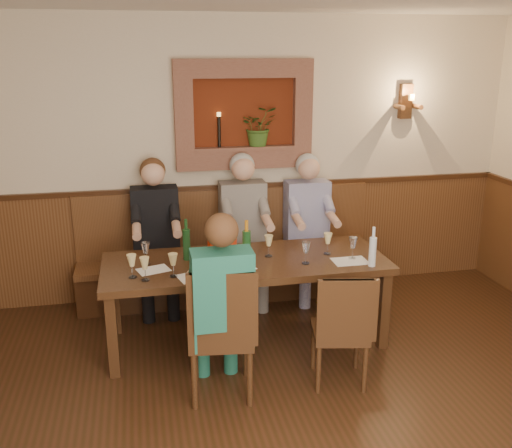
{
  "coord_description": "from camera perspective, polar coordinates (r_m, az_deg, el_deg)",
  "views": [
    {
      "loc": [
        -0.84,
        -2.6,
        2.46
      ],
      "look_at": [
        0.1,
        1.9,
        1.05
      ],
      "focal_mm": 40.0,
      "sensor_mm": 36.0,
      "label": 1
    }
  ],
  "objects": [
    {
      "name": "room_shell",
      "position": [
        2.8,
        6.02,
        5.14
      ],
      "size": [
        6.04,
        6.04,
        2.82
      ],
      "color": "beige",
      "rests_on": "ground"
    },
    {
      "name": "wainscoting",
      "position": [
        3.32,
        5.29,
        -17.43
      ],
      "size": [
        6.02,
        6.02,
        1.15
      ],
      "color": "#502E16",
      "rests_on": "ground"
    },
    {
      "name": "wall_niche",
      "position": [
        5.69,
        -0.78,
        10.43
      ],
      "size": [
        1.36,
        0.3,
        1.06
      ],
      "color": "#5B1F0D",
      "rests_on": "ground"
    },
    {
      "name": "wall_sconce",
      "position": [
        6.2,
        14.8,
        11.7
      ],
      "size": [
        0.25,
        0.2,
        0.35
      ],
      "color": "#502E16",
      "rests_on": "ground"
    },
    {
      "name": "dining_table",
      "position": [
        4.87,
        -1.03,
        -4.46
      ],
      "size": [
        2.4,
        0.9,
        0.75
      ],
      "color": "black",
      "rests_on": "ground"
    },
    {
      "name": "bench",
      "position": [
        5.86,
        -2.76,
        -4.31
      ],
      "size": [
        3.0,
        0.45,
        1.11
      ],
      "color": "#381E0F",
      "rests_on": "ground"
    },
    {
      "name": "chair_near_left",
      "position": [
        4.3,
        -3.49,
        -13.12
      ],
      "size": [
        0.51,
        0.51,
        1.04
      ],
      "rotation": [
        0.0,
        0.0,
        -0.12
      ],
      "color": "black",
      "rests_on": "ground"
    },
    {
      "name": "chair_near_right",
      "position": [
        4.5,
        8.3,
        -12.38
      ],
      "size": [
        0.47,
        0.47,
        0.91
      ],
      "rotation": [
        0.0,
        0.0,
        -0.2
      ],
      "color": "black",
      "rests_on": "ground"
    },
    {
      "name": "person_bench_left",
      "position": [
        5.6,
        -9.86,
        -2.42
      ],
      "size": [
        0.45,
        0.55,
        1.49
      ],
      "color": "black",
      "rests_on": "ground"
    },
    {
      "name": "person_bench_mid",
      "position": [
        5.69,
        -1.16,
        -1.8
      ],
      "size": [
        0.45,
        0.56,
        1.5
      ],
      "color": "#504C49",
      "rests_on": "ground"
    },
    {
      "name": "person_bench_right",
      "position": [
        5.84,
        5.28,
        -1.47
      ],
      "size": [
        0.44,
        0.54,
        1.47
      ],
      "color": "navy",
      "rests_on": "ground"
    },
    {
      "name": "person_chair_front",
      "position": [
        4.16,
        -3.51,
        -9.72
      ],
      "size": [
        0.42,
        0.52,
        1.43
      ],
      "color": "#174E52",
      "rests_on": "ground"
    },
    {
      "name": "spittoon_bucket",
      "position": [
        4.74,
        -3.4,
        -2.33
      ],
      "size": [
        0.26,
        0.26,
        0.28
      ],
      "primitive_type": "cylinder",
      "rotation": [
        0.0,
        0.0,
        -0.07
      ],
      "color": "red",
      "rests_on": "dining_table"
    },
    {
      "name": "wine_bottle_green_a",
      "position": [
        4.68,
        -0.95,
        -2.33
      ],
      "size": [
        0.08,
        0.08,
        0.39
      ],
      "rotation": [
        0.0,
        0.0,
        0.16
      ],
      "color": "#19471E",
      "rests_on": "dining_table"
    },
    {
      "name": "wine_bottle_green_b",
      "position": [
        4.85,
        -6.96,
        -1.94
      ],
      "size": [
        0.08,
        0.08,
        0.36
      ],
      "rotation": [
        0.0,
        0.0,
        0.24
      ],
      "color": "#19471E",
      "rests_on": "dining_table"
    },
    {
      "name": "water_bottle",
      "position": [
        4.77,
        11.58,
        -2.63
      ],
      "size": [
        0.07,
        0.07,
        0.34
      ],
      "rotation": [
        0.0,
        0.0,
        -0.24
      ],
      "color": "silver",
      "rests_on": "dining_table"
    },
    {
      "name": "tasting_sheet_a",
      "position": [
        4.71,
        -10.22,
        -4.54
      ],
      "size": [
        0.29,
        0.25,
        0.0
      ],
      "primitive_type": "cube",
      "rotation": [
        0.0,
        0.0,
        0.31
      ],
      "color": "white",
      "rests_on": "dining_table"
    },
    {
      "name": "tasting_sheet_b",
      "position": [
        4.66,
        -1.71,
        -4.47
      ],
      "size": [
        0.29,
        0.25,
        0.0
      ],
      "primitive_type": "cube",
      "rotation": [
        0.0,
        0.0,
        0.37
      ],
      "color": "white",
      "rests_on": "dining_table"
    },
    {
      "name": "tasting_sheet_c",
      "position": [
        4.88,
        9.38,
        -3.68
      ],
      "size": [
        0.29,
        0.21,
        0.0
      ],
      "primitive_type": "cube",
      "rotation": [
        0.0,
        0.0,
        -0.01
      ],
      "color": "white",
      "rests_on": "dining_table"
    },
    {
      "name": "tasting_sheet_d",
      "position": [
        4.53,
        -5.92,
        -5.23
      ],
      "size": [
        0.34,
        0.28,
        0.0
      ],
      "primitive_type": "cube",
      "rotation": [
        0.0,
        0.0,
        0.27
      ],
      "color": "white",
      "rests_on": "dining_table"
    },
    {
      "name": "wine_glass_0",
      "position": [
        4.55,
        -12.29,
        -4.14
      ],
      "size": [
        0.08,
        0.08,
        0.19
      ],
      "primitive_type": null,
      "color": "#DFCA85",
      "rests_on": "dining_table"
    },
    {
      "name": "wine_glass_1",
      "position": [
        4.81,
        -10.96,
        -2.91
      ],
      "size": [
        0.08,
        0.08,
        0.19
      ],
      "primitive_type": null,
      "color": "white",
      "rests_on": "dining_table"
    },
    {
      "name": "wine_glass_2",
      "position": [
        4.52,
        -8.28,
        -4.1
      ],
      "size": [
        0.08,
        0.08,
        0.19
      ],
      "primitive_type": null,
      "color": "#DFCA85",
      "rests_on": "dining_table"
    },
    {
      "name": "wine_glass_3",
      "position": [
        4.84,
        -3.87,
        -2.49
      ],
      "size": [
        0.08,
        0.08,
        0.19
      ],
      "primitive_type": null,
      "color": "white",
      "rests_on": "dining_table"
    },
    {
      "name": "wine_glass_4",
      "position": [
        4.66,
        -1.27,
        -3.26
      ],
      "size": [
        0.08,
        0.08,
        0.19
      ],
      "primitive_type": null,
      "color": "#DFCA85",
      "rests_on": "dining_table"
    },
    {
      "name": "wine_glass_5",
      "position": [
        4.9,
        1.28,
        -2.19
      ],
      "size": [
        0.08,
        0.08,
        0.19
      ],
      "primitive_type": null,
      "color": "#DFCA85",
      "rests_on": "dining_table"
    },
    {
      "name": "wine_glass_6",
      "position": [
        4.75,
        5.02,
        -2.89
      ],
      "size": [
        0.08,
        0.08,
        0.19
      ],
      "primitive_type": null,
      "color": "white",
      "rests_on": "dining_table"
    },
    {
      "name": "wine_glass_7",
      "position": [
        5.0,
        7.18,
        -1.96
      ],
      "size": [
        0.08,
        0.08,
        0.19
      ],
      "primitive_type": null,
      "color": "#DFCA85",
      "rests_on": "dining_table"
    },
    {
      "name": "wine_glass_8",
      "position": [
        4.92,
        9.65,
        -2.38
      ],
      "size": [
        0.08,
        0.08,
        0.19
      ],
      "primitive_type": null,
      "color": "white",
      "rests_on": "dining_table"
    },
    {
      "name": "wine_glass_9",
      "position": [
        4.48,
        -2.43,
        -4.11
      ],
      "size": [
        0.08,
        0.08,
        0.19
      ],
      "primitive_type": null,
      "color": "#DFCA85",
      "rests_on": "dining_table"
    },
    {
      "name": "wine_glass_10",
      "position": [
        4.48,
        -11.05,
        -4.43
      ],
      "size": [
        0.08,
        0.08,
        0.19
      ],
      "primitive_type": null,
      "color": "#DFCA85",
      "rests_on": "dining_table"
    }
  ]
}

